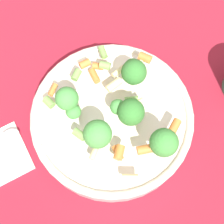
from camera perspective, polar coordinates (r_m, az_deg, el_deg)
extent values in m
plane|color=maroon|center=(0.59, 0.00, -2.17)|extent=(3.00, 3.00, 0.00)
cylinder|color=beige|center=(0.57, 0.00, -1.42)|extent=(0.29, 0.29, 0.05)
torus|color=beige|center=(0.54, 0.00, -0.61)|extent=(0.29, 0.29, 0.01)
cylinder|color=#8CB766|center=(0.54, -6.89, -0.47)|extent=(0.01, 0.01, 0.01)
sphere|color=#479342|center=(0.52, -7.08, 0.11)|extent=(0.03, 0.03, 0.03)
cylinder|color=#8CB766|center=(0.54, 3.69, 6.94)|extent=(0.01, 0.01, 0.02)
sphere|color=#479342|center=(0.52, 3.84, 8.04)|extent=(0.03, 0.03, 0.03)
cylinder|color=#8CB766|center=(0.53, -7.90, 1.42)|extent=(0.01, 0.01, 0.02)
sphere|color=#479342|center=(0.51, -8.26, 2.46)|extent=(0.04, 0.04, 0.04)
cylinder|color=#8CB766|center=(0.52, 3.31, -1.14)|extent=(0.02, 0.02, 0.02)
sphere|color=#33722D|center=(0.49, 3.49, -0.02)|extent=(0.04, 0.04, 0.04)
cylinder|color=#8CB766|center=(0.52, 1.05, 0.23)|extent=(0.01, 0.01, 0.01)
sphere|color=#479342|center=(0.50, 1.08, 0.92)|extent=(0.03, 0.03, 0.03)
cylinder|color=#8CB766|center=(0.54, 3.84, 5.96)|extent=(0.01, 0.01, 0.02)
sphere|color=#33722D|center=(0.51, 4.03, 7.30)|extent=(0.04, 0.04, 0.04)
cylinder|color=#8CB766|center=(0.50, 8.99, -6.38)|extent=(0.02, 0.02, 0.02)
sphere|color=#3D8438|center=(0.47, 9.49, -5.53)|extent=(0.04, 0.04, 0.04)
cylinder|color=#8CB766|center=(0.50, -2.52, -5.01)|extent=(0.02, 0.02, 0.02)
sphere|color=#479342|center=(0.47, -2.66, -4.05)|extent=(0.04, 0.04, 0.04)
cylinder|color=#729E4C|center=(0.55, -1.28, 8.51)|extent=(0.02, 0.02, 0.01)
cylinder|color=orange|center=(0.55, -10.76, 4.02)|extent=(0.02, 0.02, 0.01)
cylinder|color=orange|center=(0.55, -4.98, 8.78)|extent=(0.02, 0.02, 0.01)
cylinder|color=beige|center=(0.54, 4.44, 8.30)|extent=(0.01, 0.03, 0.01)
cylinder|color=#729E4C|center=(0.51, 9.49, -6.42)|extent=(0.02, 0.02, 0.01)
cylinder|color=beige|center=(0.53, 0.38, 4.99)|extent=(0.02, 0.03, 0.01)
cylinder|color=orange|center=(0.51, 1.06, -7.44)|extent=(0.03, 0.02, 0.01)
cylinder|color=beige|center=(0.50, -3.20, -7.25)|extent=(0.02, 0.03, 0.01)
cylinder|color=orange|center=(0.56, 6.07, 9.84)|extent=(0.03, 0.02, 0.01)
cylinder|color=#729E4C|center=(0.54, -6.21, 7.06)|extent=(0.02, 0.02, 0.01)
cylinder|color=#729E4C|center=(0.52, 3.56, 2.28)|extent=(0.02, 0.02, 0.01)
cylinder|color=beige|center=(0.55, 1.16, 7.43)|extent=(0.01, 0.03, 0.01)
cylinder|color=beige|center=(0.52, 4.85, 1.72)|extent=(0.01, 0.02, 0.01)
cylinder|color=orange|center=(0.50, 1.34, -7.40)|extent=(0.02, 0.03, 0.01)
cylinder|color=orange|center=(0.56, -2.59, 8.38)|extent=(0.02, 0.02, 0.01)
cylinder|color=orange|center=(0.51, 11.26, -2.79)|extent=(0.02, 0.03, 0.01)
cylinder|color=#729E4C|center=(0.54, -11.44, 1.74)|extent=(0.02, 0.01, 0.01)
cylinder|color=orange|center=(0.56, -3.23, 6.61)|extent=(0.03, 0.02, 0.01)
cylinder|color=#729E4C|center=(0.51, -5.97, -4.09)|extent=(0.02, 0.02, 0.01)
cylinder|color=#729E4C|center=(0.57, -1.66, 10.86)|extent=(0.02, 0.02, 0.01)
cylinder|color=beige|center=(0.50, 3.33, -11.84)|extent=(0.03, 0.03, 0.01)
cylinder|color=orange|center=(0.50, 6.05, -6.80)|extent=(0.03, 0.03, 0.01)
ellipsoid|color=silver|center=(0.60, -18.20, -4.14)|extent=(0.03, 0.04, 0.01)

